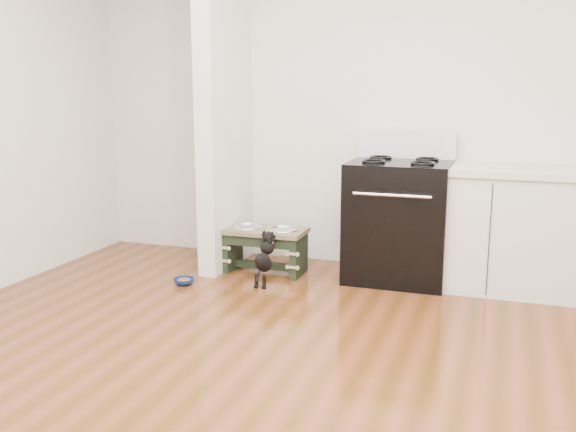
% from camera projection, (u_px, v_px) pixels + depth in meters
% --- Properties ---
extents(ground, '(5.00, 5.00, 0.00)m').
position_uv_depth(ground, '(270.00, 398.00, 3.11)').
color(ground, '#4E2C0E').
rests_on(ground, ground).
extents(room_shell, '(5.00, 5.00, 5.00)m').
position_uv_depth(room_shell, '(268.00, 55.00, 2.79)').
color(room_shell, silver).
rests_on(room_shell, ground).
extents(partition_wall, '(0.15, 0.80, 2.70)m').
position_uv_depth(partition_wall, '(225.00, 103.00, 5.16)').
color(partition_wall, silver).
rests_on(partition_wall, ground).
extents(oven_range, '(0.76, 0.69, 1.14)m').
position_uv_depth(oven_range, '(399.00, 219.00, 4.94)').
color(oven_range, black).
rests_on(oven_range, ground).
extents(cabinet_run, '(1.24, 0.64, 0.91)m').
position_uv_depth(cabinet_run, '(534.00, 231.00, 4.65)').
color(cabinet_run, silver).
rests_on(cabinet_run, ground).
extents(dog_feeder, '(0.66, 0.35, 0.37)m').
position_uv_depth(dog_feeder, '(265.00, 241.00, 5.15)').
color(dog_feeder, black).
rests_on(dog_feeder, ground).
extents(puppy, '(0.11, 0.34, 0.40)m').
position_uv_depth(puppy, '(265.00, 256.00, 4.84)').
color(puppy, black).
rests_on(puppy, ground).
extents(floor_bowl, '(0.21, 0.21, 0.05)m').
position_uv_depth(floor_bowl, '(184.00, 281.00, 4.87)').
color(floor_bowl, navy).
rests_on(floor_bowl, ground).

